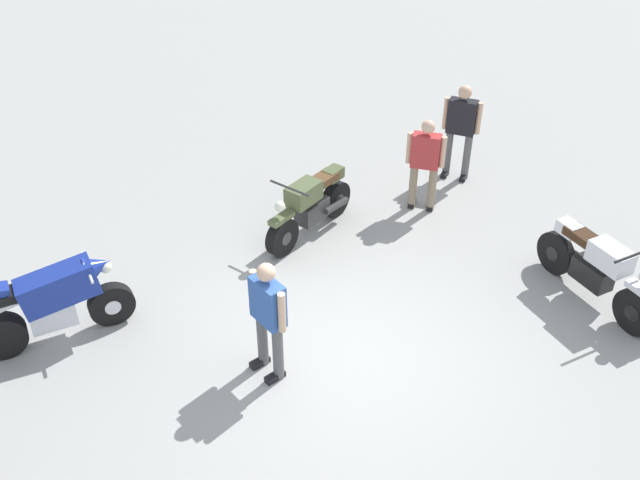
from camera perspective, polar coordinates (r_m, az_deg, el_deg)
ground_plane at (r=8.89m, az=2.54°, el=-9.42°), size 40.00×40.00×0.00m
motorcycle_blue_sportbike at (r=9.35m, az=-20.84°, el=-4.70°), size 1.95×0.70×1.14m
motorcycle_olive_vintage at (r=10.74m, az=-0.77°, el=2.73°), size 1.82×1.04×1.07m
motorcycle_silver_cruiser at (r=10.11m, az=21.58°, el=-2.17°), size 0.70×2.09×1.09m
person_in_red_shirt at (r=11.29m, az=8.55°, el=6.41°), size 0.54×0.52×1.59m
person_in_blue_shirt at (r=8.12m, az=-4.24°, el=-5.98°), size 0.39×0.63×1.61m
person_in_black_shirt at (r=12.33m, az=11.40°, el=9.10°), size 0.54×0.56×1.70m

